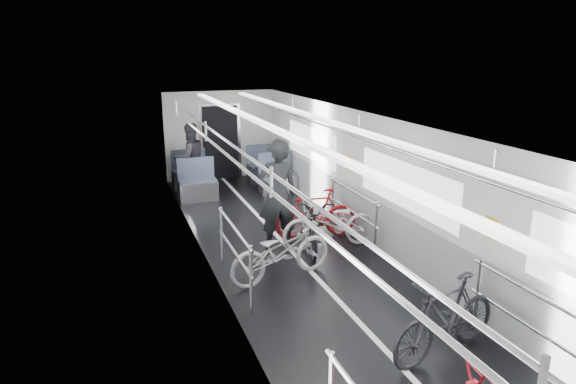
{
  "coord_description": "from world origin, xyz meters",
  "views": [
    {
      "loc": [
        -2.93,
        -6.8,
        3.51
      ],
      "look_at": [
        0.0,
        1.42,
        1.05
      ],
      "focal_mm": 32.0,
      "sensor_mm": 36.0,
      "label": 1
    }
  ],
  "objects_px": {
    "bike_left_far": "(281,251)",
    "bike_right_near": "(446,318)",
    "bike_right_far": "(316,213)",
    "bike_right_mid": "(331,223)",
    "person_standing": "(277,195)",
    "person_seated": "(190,158)",
    "bike_aisle": "(314,221)"
  },
  "relations": [
    {
      "from": "bike_left_far",
      "to": "bike_right_mid",
      "type": "height_order",
      "value": "bike_right_mid"
    },
    {
      "from": "bike_right_far",
      "to": "bike_left_far",
      "type": "bearing_deg",
      "value": -32.6
    },
    {
      "from": "bike_right_near",
      "to": "person_seated",
      "type": "bearing_deg",
      "value": 178.06
    },
    {
      "from": "bike_right_mid",
      "to": "person_standing",
      "type": "relative_size",
      "value": 0.9
    },
    {
      "from": "bike_aisle",
      "to": "person_standing",
      "type": "bearing_deg",
      "value": -169.93
    },
    {
      "from": "bike_right_near",
      "to": "person_standing",
      "type": "relative_size",
      "value": 0.83
    },
    {
      "from": "bike_left_far",
      "to": "bike_right_far",
      "type": "relative_size",
      "value": 1.12
    },
    {
      "from": "bike_right_near",
      "to": "person_standing",
      "type": "height_order",
      "value": "person_standing"
    },
    {
      "from": "bike_right_near",
      "to": "person_standing",
      "type": "distance_m",
      "value": 3.97
    },
    {
      "from": "bike_right_far",
      "to": "person_seated",
      "type": "bearing_deg",
      "value": -150.5
    },
    {
      "from": "person_seated",
      "to": "bike_left_far",
      "type": "bearing_deg",
      "value": 77.34
    },
    {
      "from": "bike_right_far",
      "to": "bike_right_near",
      "type": "bearing_deg",
      "value": 4.82
    },
    {
      "from": "bike_right_far",
      "to": "bike_aisle",
      "type": "xyz_separation_m",
      "value": [
        -0.22,
        -0.4,
        0.01
      ]
    },
    {
      "from": "bike_left_far",
      "to": "person_seated",
      "type": "distance_m",
      "value": 5.57
    },
    {
      "from": "bike_right_mid",
      "to": "person_standing",
      "type": "distance_m",
      "value": 1.09
    },
    {
      "from": "person_standing",
      "to": "person_seated",
      "type": "distance_m",
      "value": 4.39
    },
    {
      "from": "bike_left_far",
      "to": "bike_right_near",
      "type": "relative_size",
      "value": 1.07
    },
    {
      "from": "bike_left_far",
      "to": "person_seated",
      "type": "xyz_separation_m",
      "value": [
        -0.49,
        5.54,
        0.41
      ]
    },
    {
      "from": "bike_right_near",
      "to": "person_standing",
      "type": "bearing_deg",
      "value": 178.15
    },
    {
      "from": "person_seated",
      "to": "bike_right_mid",
      "type": "bearing_deg",
      "value": 93.14
    },
    {
      "from": "bike_right_near",
      "to": "person_standing",
      "type": "xyz_separation_m",
      "value": [
        -0.77,
        3.86,
        0.5
      ]
    },
    {
      "from": "bike_right_far",
      "to": "person_standing",
      "type": "bearing_deg",
      "value": -64.98
    },
    {
      "from": "bike_right_mid",
      "to": "person_standing",
      "type": "height_order",
      "value": "person_standing"
    },
    {
      "from": "bike_right_far",
      "to": "bike_aisle",
      "type": "relative_size",
      "value": 0.86
    },
    {
      "from": "person_standing",
      "to": "bike_left_far",
      "type": "bearing_deg",
      "value": 74.68
    },
    {
      "from": "bike_right_mid",
      "to": "person_seated",
      "type": "relative_size",
      "value": 1.03
    },
    {
      "from": "bike_right_mid",
      "to": "bike_right_far",
      "type": "relative_size",
      "value": 1.13
    },
    {
      "from": "person_seated",
      "to": "bike_right_far",
      "type": "bearing_deg",
      "value": 95.54
    },
    {
      "from": "bike_aisle",
      "to": "person_seated",
      "type": "xyz_separation_m",
      "value": [
        -1.5,
        4.4,
        0.39
      ]
    },
    {
      "from": "bike_right_near",
      "to": "bike_right_far",
      "type": "bearing_deg",
      "value": 165.43
    },
    {
      "from": "bike_left_far",
      "to": "bike_right_far",
      "type": "xyz_separation_m",
      "value": [
        1.23,
        1.53,
        0.01
      ]
    },
    {
      "from": "bike_right_near",
      "to": "bike_aisle",
      "type": "xyz_separation_m",
      "value": [
        -0.11,
        3.76,
        -0.01
      ]
    }
  ]
}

